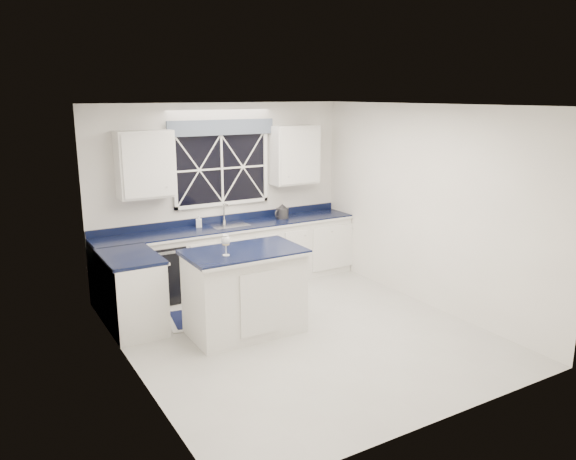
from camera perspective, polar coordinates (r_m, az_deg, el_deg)
ground at (r=6.94m, az=1.21°, el=-10.32°), size 4.50×4.50×0.00m
back_wall at (r=8.47m, az=-6.79°, el=3.57°), size 4.00×0.10×2.70m
base_cabinets at (r=8.13m, az=-7.42°, el=-3.40°), size 3.99×1.60×0.90m
countertop at (r=8.29m, az=-5.87°, el=0.33°), size 3.98×0.64×0.04m
dishwasher at (r=8.04m, az=-12.92°, el=-4.13°), size 0.60×0.58×0.82m
window at (r=8.35m, az=-6.75°, el=6.76°), size 1.65×0.09×1.26m
upper_cabinets at (r=8.23m, az=-6.42°, el=7.16°), size 3.10×0.34×0.90m
faucet at (r=8.42m, az=-6.45°, el=1.78°), size 0.05×0.20×0.30m
island at (r=6.78m, az=-4.43°, el=-6.23°), size 1.39×0.84×1.03m
rug at (r=7.47m, az=-7.36°, el=-8.55°), size 1.35×0.94×0.02m
kettle at (r=8.69m, az=-0.60°, el=1.87°), size 0.31×0.24×0.23m
wine_glass at (r=6.38m, az=-6.35°, el=-1.15°), size 0.10×0.10×0.24m
soap_bottle at (r=8.22m, az=-9.05°, el=0.90°), size 0.10×0.11×0.18m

